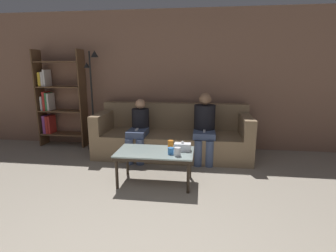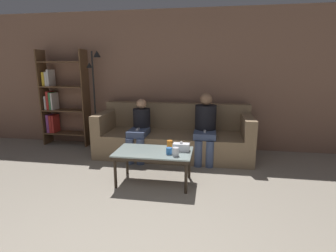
% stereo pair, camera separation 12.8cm
% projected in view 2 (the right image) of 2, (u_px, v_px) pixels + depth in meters
% --- Properties ---
extents(wall_back, '(12.00, 0.06, 2.60)m').
position_uv_depth(wall_back, '(178.00, 81.00, 5.02)').
color(wall_back, '#8C6651').
rests_on(wall_back, ground_plane).
extents(couch, '(2.69, 0.95, 0.90)m').
position_uv_depth(couch, '(174.00, 137.00, 4.72)').
color(couch, '#897051').
rests_on(couch, ground_plane).
extents(coffee_table, '(1.03, 0.59, 0.46)m').
position_uv_depth(coffee_table, '(154.00, 154.00, 3.53)').
color(coffee_table, '#8C9E99').
rests_on(coffee_table, ground_plane).
extents(cup_near_left, '(0.08, 0.08, 0.09)m').
position_uv_depth(cup_near_left, '(169.00, 151.00, 3.39)').
color(cup_near_left, '#3372BF').
rests_on(cup_near_left, coffee_table).
extents(cup_near_right, '(0.08, 0.08, 0.11)m').
position_uv_depth(cup_near_right, '(176.00, 152.00, 3.32)').
color(cup_near_right, silver).
rests_on(cup_near_right, coffee_table).
extents(cup_far_center, '(0.08, 0.08, 0.10)m').
position_uv_depth(cup_far_center, '(170.00, 144.00, 3.65)').
color(cup_far_center, orange).
rests_on(cup_far_center, coffee_table).
extents(tissue_box, '(0.22, 0.12, 0.13)m').
position_uv_depth(tissue_box, '(181.00, 147.00, 3.53)').
color(tissue_box, white).
rests_on(tissue_box, coffee_table).
extents(bookshelf, '(0.93, 0.32, 1.89)m').
position_uv_depth(bookshelf, '(59.00, 100.00, 5.26)').
color(bookshelf, brown).
rests_on(bookshelf, ground_plane).
extents(standing_lamp, '(0.31, 0.26, 1.85)m').
position_uv_depth(standing_lamp, '(95.00, 90.00, 4.94)').
color(standing_lamp, black).
rests_on(standing_lamp, ground_plane).
extents(seated_person_left_end, '(0.31, 0.67, 1.02)m').
position_uv_depth(seated_person_left_end, '(140.00, 127.00, 4.51)').
color(seated_person_left_end, '#47567A').
rests_on(seated_person_left_end, ground_plane).
extents(seated_person_mid_left, '(0.36, 0.65, 1.14)m').
position_uv_depth(seated_person_mid_left, '(205.00, 125.00, 4.37)').
color(seated_person_mid_left, '#47567A').
rests_on(seated_person_mid_left, ground_plane).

